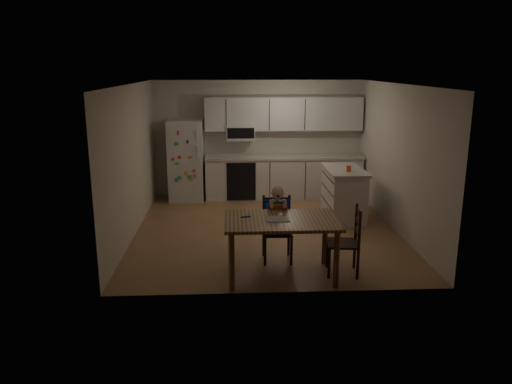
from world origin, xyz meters
The scene contains 10 objects.
room centered at (0.00, 0.48, 1.25)m, with size 4.52×5.01×2.51m.
refrigerator centered at (-1.55, 2.15, 0.85)m, with size 0.72×0.70×1.70m, color silver.
kitchen_run centered at (0.50, 2.24, 0.88)m, with size 3.37×0.62×2.15m.
kitchen_island centered at (1.49, 0.61, 0.48)m, with size 0.67×1.29×0.95m.
red_cup centered at (1.50, 0.35, 1.00)m, with size 0.09×0.09×0.11m, color #E04B1B.
dining_table centered at (0.06, -1.99, 0.70)m, with size 1.51×0.97×0.81m.
napkin centered at (0.00, -2.00, 0.82)m, with size 0.29×0.26×0.01m, color #B4B5BA.
toddler_spoon centered at (-0.43, -1.88, 0.82)m, with size 0.02×0.02×0.12m, color #1431BF.
chair_booster centered at (0.06, -1.37, 0.67)m, with size 0.42×0.42×1.11m.
chair_side centered at (1.00, -1.95, 0.54)m, with size 0.47×0.47×0.95m.
Camera 1 is at (-0.61, -8.29, 2.79)m, focal length 35.00 mm.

